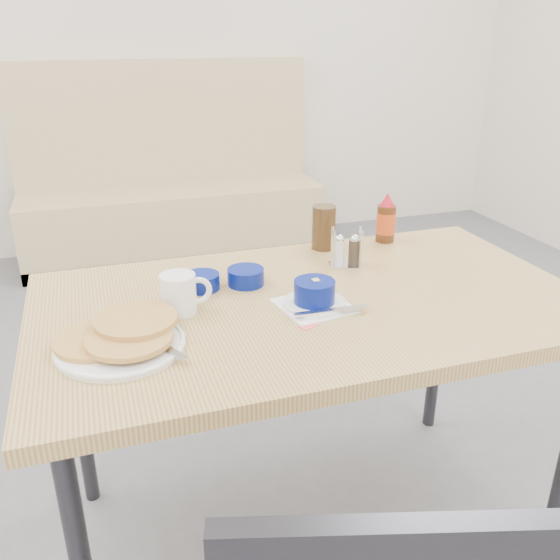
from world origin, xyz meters
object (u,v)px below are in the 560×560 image
object	(u,v)px
coffee_mug	(180,293)
butter_bowl	(246,277)
pancake_plate	(121,339)
condiment_caddy	(346,253)
grits_setting	(315,296)
amber_tumbler	(324,227)
dining_table	(311,320)
syrup_bottle	(386,221)
booth_bench	(172,201)
creamer_bowl	(202,282)

from	to	relation	value
coffee_mug	butter_bowl	world-z (taller)	coffee_mug
pancake_plate	condiment_caddy	distance (m)	0.72
condiment_caddy	grits_setting	bearing A→B (deg)	-112.00
amber_tumbler	condiment_caddy	size ratio (longest dim) A/B	1.21
dining_table	butter_bowl	world-z (taller)	butter_bowl
amber_tumbler	syrup_bottle	world-z (taller)	syrup_bottle
booth_bench	creamer_bowl	bearing A→B (deg)	-96.11
coffee_mug	dining_table	bearing A→B (deg)	-4.74
dining_table	creamer_bowl	xyz separation A→B (m)	(-0.26, 0.15, 0.08)
condiment_caddy	amber_tumbler	bearing A→B (deg)	109.79
condiment_caddy	creamer_bowl	bearing A→B (deg)	-158.32
condiment_caddy	syrup_bottle	size ratio (longest dim) A/B	0.71
dining_table	grits_setting	world-z (taller)	grits_setting
grits_setting	amber_tumbler	xyz separation A→B (m)	(0.18, 0.39, 0.04)
creamer_bowl	butter_bowl	world-z (taller)	butter_bowl
booth_bench	dining_table	xyz separation A→B (m)	(0.00, -2.53, 0.35)
dining_table	amber_tumbler	size ratio (longest dim) A/B	10.23
grits_setting	syrup_bottle	distance (m)	0.56
creamer_bowl	butter_bowl	size ratio (longest dim) A/B	0.94
pancake_plate	grits_setting	world-z (taller)	grits_setting
booth_bench	condiment_caddy	bearing A→B (deg)	-85.75
grits_setting	coffee_mug	bearing A→B (deg)	166.76
grits_setting	creamer_bowl	distance (m)	0.31
coffee_mug	creamer_bowl	xyz separation A→B (m)	(0.08, 0.12, -0.03)
butter_bowl	syrup_bottle	bearing A→B (deg)	20.88
grits_setting	creamer_bowl	bearing A→B (deg)	141.29
booth_bench	pancake_plate	distance (m)	2.72
coffee_mug	grits_setting	distance (m)	0.33
amber_tumbler	dining_table	bearing A→B (deg)	-116.43
syrup_bottle	grits_setting	bearing A→B (deg)	-135.65
booth_bench	coffee_mug	xyz separation A→B (m)	(-0.33, -2.51, 0.46)
coffee_mug	creamer_bowl	bearing A→B (deg)	57.64
pancake_plate	syrup_bottle	bearing A→B (deg)	27.16
creamer_bowl	butter_bowl	bearing A→B (deg)	-3.31
pancake_plate	amber_tumbler	distance (m)	0.79
pancake_plate	creamer_bowl	world-z (taller)	pancake_plate
pancake_plate	amber_tumbler	xyz separation A→B (m)	(0.65, 0.45, 0.05)
coffee_mug	pancake_plate	bearing A→B (deg)	-138.87
booth_bench	syrup_bottle	distance (m)	2.28
grits_setting	syrup_bottle	size ratio (longest dim) A/B	1.30
creamer_bowl	syrup_bottle	distance (m)	0.67
coffee_mug	butter_bowl	xyz separation A→B (m)	(0.19, 0.11, -0.03)
syrup_bottle	dining_table	bearing A→B (deg)	-138.55
pancake_plate	condiment_caddy	size ratio (longest dim) A/B	2.46
dining_table	syrup_bottle	xyz separation A→B (m)	(0.38, 0.34, 0.13)
coffee_mug	condiment_caddy	size ratio (longest dim) A/B	1.12
condiment_caddy	pancake_plate	bearing A→B (deg)	-139.09
condiment_caddy	dining_table	bearing A→B (deg)	-116.89
creamer_bowl	amber_tumbler	distance (m)	0.47
coffee_mug	amber_tumbler	bearing A→B (deg)	31.97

